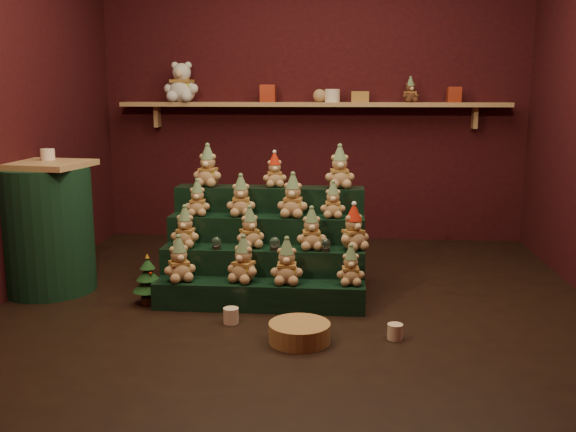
# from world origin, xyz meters

# --- Properties ---
(ground) EXTENTS (4.00, 4.00, 0.00)m
(ground) POSITION_xyz_m (0.00, 0.00, 0.00)
(ground) COLOR black
(ground) RESTS_ON ground
(back_wall) EXTENTS (4.00, 0.10, 2.80)m
(back_wall) POSITION_xyz_m (0.00, 2.05, 1.40)
(back_wall) COLOR black
(back_wall) RESTS_ON ground
(front_wall) EXTENTS (4.00, 0.10, 2.80)m
(front_wall) POSITION_xyz_m (0.00, -2.05, 1.40)
(front_wall) COLOR black
(front_wall) RESTS_ON ground
(back_shelf) EXTENTS (3.60, 0.26, 0.24)m
(back_shelf) POSITION_xyz_m (0.00, 1.87, 1.29)
(back_shelf) COLOR tan
(back_shelf) RESTS_ON ground
(riser_tier_front) EXTENTS (1.40, 0.22, 0.18)m
(riser_tier_front) POSITION_xyz_m (-0.25, -0.14, 0.09)
(riser_tier_front) COLOR black
(riser_tier_front) RESTS_ON ground
(riser_tier_midfront) EXTENTS (1.40, 0.22, 0.36)m
(riser_tier_midfront) POSITION_xyz_m (-0.25, 0.08, 0.18)
(riser_tier_midfront) COLOR black
(riser_tier_midfront) RESTS_ON ground
(riser_tier_midback) EXTENTS (1.40, 0.22, 0.54)m
(riser_tier_midback) POSITION_xyz_m (-0.25, 0.30, 0.27)
(riser_tier_midback) COLOR black
(riser_tier_midback) RESTS_ON ground
(riser_tier_back) EXTENTS (1.40, 0.22, 0.72)m
(riser_tier_back) POSITION_xyz_m (-0.25, 0.52, 0.36)
(riser_tier_back) COLOR black
(riser_tier_back) RESTS_ON ground
(teddy_0) EXTENTS (0.28, 0.27, 0.30)m
(teddy_0) POSITION_xyz_m (-0.78, -0.14, 0.33)
(teddy_0) COLOR tan
(teddy_0) RESTS_ON riser_tier_front
(teddy_1) EXTENTS (0.27, 0.26, 0.30)m
(teddy_1) POSITION_xyz_m (-0.35, -0.12, 0.33)
(teddy_1) COLOR tan
(teddy_1) RESTS_ON riser_tier_front
(teddy_2) EXTENTS (0.22, 0.20, 0.30)m
(teddy_2) POSITION_xyz_m (-0.06, -0.14, 0.33)
(teddy_2) COLOR tan
(teddy_2) RESTS_ON riser_tier_front
(teddy_3) EXTENTS (0.19, 0.18, 0.26)m
(teddy_3) POSITION_xyz_m (0.35, -0.13, 0.31)
(teddy_3) COLOR tan
(teddy_3) RESTS_ON riser_tier_front
(teddy_4) EXTENTS (0.21, 0.19, 0.28)m
(teddy_4) POSITION_xyz_m (-0.79, 0.08, 0.50)
(teddy_4) COLOR tan
(teddy_4) RESTS_ON riser_tier_midfront
(teddy_5) EXTENTS (0.26, 0.26, 0.28)m
(teddy_5) POSITION_xyz_m (-0.34, 0.09, 0.50)
(teddy_5) COLOR tan
(teddy_5) RESTS_ON riser_tier_midfront
(teddy_6) EXTENTS (0.22, 0.21, 0.28)m
(teddy_6) POSITION_xyz_m (0.09, 0.08, 0.50)
(teddy_6) COLOR tan
(teddy_6) RESTS_ON riser_tier_midfront
(teddy_7) EXTENTS (0.29, 0.28, 0.30)m
(teddy_7) POSITION_xyz_m (0.37, 0.09, 0.51)
(teddy_7) COLOR tan
(teddy_7) RESTS_ON riser_tier_midfront
(teddy_8) EXTENTS (0.19, 0.18, 0.25)m
(teddy_8) POSITION_xyz_m (-0.75, 0.29, 0.67)
(teddy_8) COLOR tan
(teddy_8) RESTS_ON riser_tier_midback
(teddy_9) EXTENTS (0.23, 0.21, 0.29)m
(teddy_9) POSITION_xyz_m (-0.43, 0.31, 0.68)
(teddy_9) COLOR tan
(teddy_9) RESTS_ON riser_tier_midback
(teddy_10) EXTENTS (0.23, 0.22, 0.31)m
(teddy_10) POSITION_xyz_m (-0.06, 0.30, 0.69)
(teddy_10) COLOR tan
(teddy_10) RESTS_ON riser_tier_midback
(teddy_11) EXTENTS (0.18, 0.17, 0.25)m
(teddy_11) POSITION_xyz_m (0.23, 0.30, 0.66)
(teddy_11) COLOR tan
(teddy_11) RESTS_ON riser_tier_midback
(teddy_12) EXTENTS (0.24, 0.22, 0.30)m
(teddy_12) POSITION_xyz_m (-0.71, 0.52, 0.87)
(teddy_12) COLOR tan
(teddy_12) RESTS_ON riser_tier_back
(teddy_13) EXTENTS (0.20, 0.19, 0.25)m
(teddy_13) POSITION_xyz_m (-0.21, 0.54, 0.84)
(teddy_13) COLOR tan
(teddy_13) RESTS_ON riser_tier_back
(teddy_14) EXTENTS (0.25, 0.23, 0.31)m
(teddy_14) POSITION_xyz_m (0.27, 0.53, 0.87)
(teddy_14) COLOR tan
(teddy_14) RESTS_ON riser_tier_back
(snow_globe_a) EXTENTS (0.06, 0.06, 0.08)m
(snow_globe_a) POSITION_xyz_m (-0.56, 0.02, 0.40)
(snow_globe_a) COLOR black
(snow_globe_a) RESTS_ON riser_tier_midfront
(snow_globe_b) EXTENTS (0.07, 0.07, 0.09)m
(snow_globe_b) POSITION_xyz_m (-0.16, 0.02, 0.41)
(snow_globe_b) COLOR black
(snow_globe_b) RESTS_ON riser_tier_midfront
(snow_globe_c) EXTENTS (0.07, 0.07, 0.09)m
(snow_globe_c) POSITION_xyz_m (0.18, 0.02, 0.40)
(snow_globe_c) COLOR black
(snow_globe_c) RESTS_ON riser_tier_midfront
(side_table) EXTENTS (0.68, 0.65, 0.94)m
(side_table) POSITION_xyz_m (-1.81, 0.14, 0.46)
(side_table) COLOR tan
(side_table) RESTS_ON ground
(table_ornament) EXTENTS (0.10, 0.10, 0.08)m
(table_ornament) POSITION_xyz_m (-1.81, 0.24, 0.98)
(table_ornament) COLOR beige
(table_ornament) RESTS_ON side_table
(mini_christmas_tree) EXTENTS (0.21, 0.21, 0.35)m
(mini_christmas_tree) POSITION_xyz_m (-1.01, -0.11, 0.17)
(mini_christmas_tree) COLOR #422817
(mini_christmas_tree) RESTS_ON ground
(mug_left) EXTENTS (0.10, 0.10, 0.10)m
(mug_left) POSITION_xyz_m (-0.39, -0.42, 0.05)
(mug_left) COLOR beige
(mug_left) RESTS_ON ground
(mug_right) EXTENTS (0.09, 0.09, 0.09)m
(mug_right) POSITION_xyz_m (0.61, -0.60, 0.05)
(mug_right) COLOR beige
(mug_right) RESTS_ON ground
(wicker_basket) EXTENTS (0.41, 0.41, 0.11)m
(wicker_basket) POSITION_xyz_m (0.06, -0.69, 0.06)
(wicker_basket) COLOR #A47A42
(wicker_basket) RESTS_ON ground
(white_bear) EXTENTS (0.36, 0.33, 0.46)m
(white_bear) POSITION_xyz_m (-1.22, 1.84, 1.55)
(white_bear) COLOR silver
(white_bear) RESTS_ON back_shelf
(brown_bear) EXTENTS (0.20, 0.19, 0.22)m
(brown_bear) POSITION_xyz_m (0.89, 1.84, 1.43)
(brown_bear) COLOR #4F291A
(brown_bear) RESTS_ON back_shelf
(gift_tin_red_a) EXTENTS (0.14, 0.14, 0.16)m
(gift_tin_red_a) POSITION_xyz_m (-0.41, 1.85, 1.40)
(gift_tin_red_a) COLOR maroon
(gift_tin_red_a) RESTS_ON back_shelf
(gift_tin_cream) EXTENTS (0.14, 0.14, 0.12)m
(gift_tin_cream) POSITION_xyz_m (0.18, 1.85, 1.38)
(gift_tin_cream) COLOR beige
(gift_tin_cream) RESTS_ON back_shelf
(gift_tin_red_b) EXTENTS (0.12, 0.12, 0.14)m
(gift_tin_red_b) POSITION_xyz_m (1.29, 1.85, 1.39)
(gift_tin_red_b) COLOR maroon
(gift_tin_red_b) RESTS_ON back_shelf
(shelf_plush_ball) EXTENTS (0.12, 0.12, 0.12)m
(shelf_plush_ball) POSITION_xyz_m (0.07, 1.85, 1.38)
(shelf_plush_ball) COLOR tan
(shelf_plush_ball) RESTS_ON back_shelf
(scarf_gift_box) EXTENTS (0.16, 0.10, 0.10)m
(scarf_gift_box) POSITION_xyz_m (0.44, 1.85, 1.37)
(scarf_gift_box) COLOR #C9581C
(scarf_gift_box) RESTS_ON back_shelf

